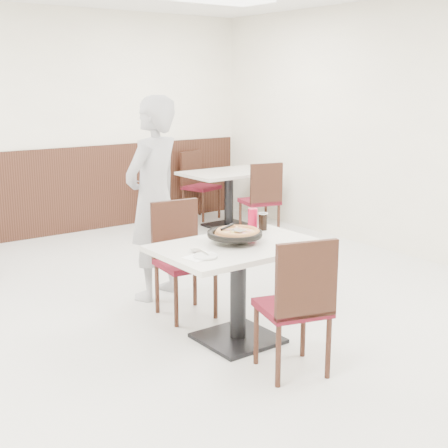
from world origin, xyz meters
TOP-DOWN VIEW (x-y plane):
  - floor at (0.00, 0.00)m, footprint 7.00×7.00m
  - wall_back at (0.00, 3.50)m, footprint 6.00×0.04m
  - wall_right at (3.00, 0.00)m, footprint 0.04×7.00m
  - wainscot_back at (0.00, 3.48)m, footprint 5.90×0.03m
  - fluo_panel_d at (1.50, 1.80)m, footprint 1.20×0.60m
  - main_table at (0.01, -0.52)m, footprint 1.21×0.81m
  - chair_near at (-0.01, -1.14)m, footprint 0.52×0.52m
  - chair_far at (-0.02, 0.14)m, footprint 0.46×0.46m
  - trivet at (0.07, -0.47)m, footprint 0.12×0.12m
  - pizza_pan at (0.02, -0.47)m, footprint 0.33×0.33m
  - pizza at (0.06, -0.46)m, footprint 0.35×0.35m
  - pizza_server at (0.05, -0.47)m, footprint 0.09×0.11m
  - napkin at (-0.42, -0.64)m, footprint 0.18×0.18m
  - side_plate at (-0.38, -0.66)m, footprint 0.16×0.16m
  - fork at (-0.35, -0.59)m, footprint 0.05×0.18m
  - cola_glass at (0.45, -0.28)m, footprint 0.07×0.07m
  - red_cup at (0.43, -0.17)m, footprint 0.08×0.08m
  - diner_person at (0.02, 0.72)m, footprint 0.77×0.65m
  - bg_table_right at (2.22, 2.53)m, footprint 1.30×0.95m
  - bg_chair_right_near at (2.20, 1.88)m, footprint 0.51×0.51m
  - bg_chair_right_far at (2.22, 3.18)m, footprint 0.52×0.52m

SIDE VIEW (x-z plane):
  - floor at x=0.00m, z-range 0.00..0.00m
  - main_table at x=0.01m, z-range 0.00..0.75m
  - bg_table_right at x=2.22m, z-range 0.00..0.75m
  - chair_near at x=-0.01m, z-range 0.00..0.95m
  - chair_far at x=-0.02m, z-range 0.00..0.95m
  - bg_chair_right_near at x=2.20m, z-range 0.00..0.95m
  - bg_chair_right_far at x=2.22m, z-range 0.00..0.95m
  - wainscot_back at x=0.00m, z-range 0.00..1.10m
  - napkin at x=-0.42m, z-range 0.75..0.75m
  - side_plate at x=-0.38m, z-range 0.75..0.77m
  - trivet at x=0.07m, z-range 0.75..0.79m
  - fork at x=-0.35m, z-range 0.77..0.77m
  - pizza_pan at x=0.02m, z-range 0.79..0.80m
  - pizza at x=0.06m, z-range 0.80..0.82m
  - cola_glass at x=0.45m, z-range 0.75..0.88m
  - red_cup at x=0.43m, z-range 0.75..0.91m
  - pizza_server at x=0.05m, z-range 0.84..0.84m
  - diner_person at x=0.02m, z-range 0.00..1.80m
  - wall_back at x=0.00m, z-range 0.00..2.80m
  - wall_right at x=3.00m, z-range 0.00..2.80m
  - fluo_panel_d at x=1.50m, z-range 2.77..2.79m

